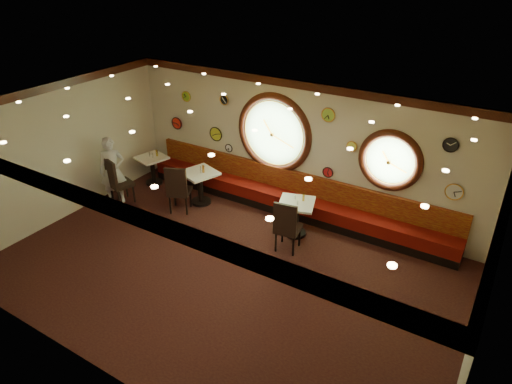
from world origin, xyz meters
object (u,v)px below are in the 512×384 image
(table_a, at_px, (153,167))
(chair_b, at_px, (178,187))
(table_b, at_px, (200,184))
(chair_c, at_px, (287,224))
(condiment_c_bottle, at_px, (303,198))
(condiment_b_salt, at_px, (201,168))
(condiment_c_salt, at_px, (295,197))
(chair_a, at_px, (116,179))
(condiment_a_bottle, at_px, (157,153))
(condiment_b_pepper, at_px, (201,172))
(condiment_a_salt, at_px, (149,154))
(waiter, at_px, (113,171))
(table_c, at_px, (296,214))
(condiment_a_pepper, at_px, (153,156))
(condiment_b_bottle, at_px, (203,169))
(condiment_c_pepper, at_px, (298,203))

(table_a, bearing_deg, chair_b, -27.36)
(table_b, height_order, chair_c, chair_c)
(table_b, distance_m, condiment_c_bottle, 2.83)
(condiment_b_salt, bearing_deg, condiment_c_salt, -0.95)
(chair_a, bearing_deg, condiment_a_bottle, 105.25)
(condiment_b_salt, bearing_deg, table_b, -66.10)
(condiment_b_pepper, bearing_deg, table_a, 173.15)
(condiment_a_salt, bearing_deg, table_b, -6.10)
(chair_a, relative_size, condiment_b_pepper, 8.45)
(waiter, bearing_deg, condiment_b_pepper, -17.63)
(condiment_c_salt, bearing_deg, table_c, -49.89)
(condiment_b_salt, bearing_deg, chair_a, -144.08)
(chair_c, height_order, condiment_a_bottle, chair_c)
(condiment_b_pepper, bearing_deg, condiment_a_pepper, 173.03)
(table_a, relative_size, chair_b, 1.14)
(chair_b, xyz_separation_m, condiment_b_bottle, (0.26, 0.68, 0.25))
(condiment_b_salt, xyz_separation_m, waiter, (-1.83, -1.18, -0.05))
(chair_b, bearing_deg, table_a, 128.02)
(chair_b, height_order, condiment_c_pepper, chair_b)
(chair_c, height_order, condiment_b_salt, chair_c)
(chair_c, bearing_deg, condiment_a_bottle, 158.75)
(chair_a, relative_size, condiment_c_salt, 8.43)
(chair_a, distance_m, condiment_b_salt, 2.10)
(condiment_a_pepper, bearing_deg, condiment_b_bottle, -4.65)
(condiment_a_bottle, distance_m, condiment_b_bottle, 1.82)
(chair_c, bearing_deg, condiment_a_salt, 160.65)
(chair_c, bearing_deg, table_b, 157.41)
(condiment_c_pepper, bearing_deg, condiment_b_salt, 174.91)
(condiment_b_salt, xyz_separation_m, condiment_b_pepper, (0.12, -0.15, 0.00))
(chair_a, distance_m, condiment_a_salt, 1.32)
(table_c, xyz_separation_m, condiment_b_bottle, (-2.61, 0.07, 0.43))
(table_c, relative_size, condiment_a_salt, 8.52)
(table_b, xyz_separation_m, condiment_b_salt, (-0.05, 0.12, 0.36))
(condiment_a_salt, xyz_separation_m, condiment_a_pepper, (0.13, -0.02, -0.00))
(condiment_a_bottle, relative_size, condiment_b_bottle, 0.94)
(condiment_c_pepper, bearing_deg, table_a, 175.97)
(condiment_b_bottle, bearing_deg, condiment_b_pepper, -112.75)
(condiment_b_pepper, bearing_deg, chair_c, -14.10)
(table_c, distance_m, condiment_c_bottle, 0.42)
(chair_a, bearing_deg, condiment_c_salt, 32.38)
(condiment_b_salt, bearing_deg, chair_c, -16.35)
(condiment_c_salt, distance_m, waiter, 4.64)
(condiment_c_pepper, bearing_deg, condiment_c_bottle, 83.85)
(table_b, bearing_deg, condiment_c_bottle, 1.98)
(table_b, height_order, condiment_a_pepper, condiment_a_pepper)
(table_a, height_order, waiter, waiter)
(condiment_a_pepper, bearing_deg, condiment_c_salt, -1.45)
(chair_a, relative_size, waiter, 0.44)
(chair_a, height_order, condiment_c_salt, chair_a)
(table_c, xyz_separation_m, condiment_b_salt, (-2.76, 0.16, 0.39))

